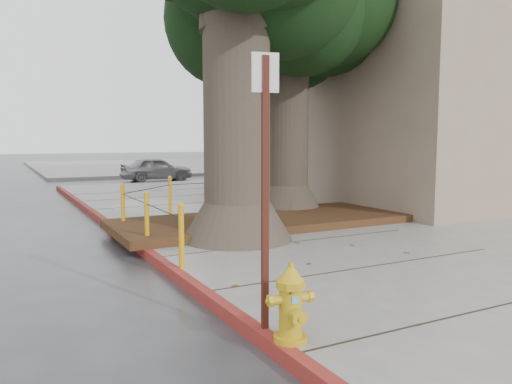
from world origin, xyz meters
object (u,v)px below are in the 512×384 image
at_px(car_red, 278,164).
at_px(signpost, 265,176).
at_px(car_silver, 157,169).
at_px(fire_hydrant, 291,303).

bearing_deg(car_red, signpost, 145.79).
distance_m(signpost, car_silver, 19.87).
distance_m(fire_hydrant, car_red, 23.53).
height_order(fire_hydrant, signpost, signpost).
relative_size(fire_hydrant, car_silver, 0.22).
xyz_separation_m(fire_hydrant, car_silver, (4.61, 19.68, 0.06)).
xyz_separation_m(signpost, car_red, (11.80, 19.98, -1.02)).
xyz_separation_m(signpost, car_silver, (4.66, 19.28, -1.07)).
bearing_deg(signpost, car_silver, 88.78).
bearing_deg(fire_hydrant, car_silver, 84.99).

